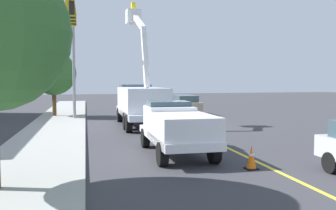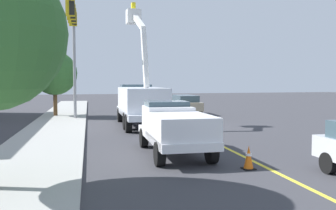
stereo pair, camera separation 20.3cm
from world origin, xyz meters
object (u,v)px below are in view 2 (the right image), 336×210
object	(u,v)px
passing_minivan	(185,103)
traffic_cone_mid_front	(208,136)
utility_bucket_truck	(140,101)
traffic_cone_trailing	(161,115)
traffic_cone_leading	(249,158)
traffic_signal_mast	(73,34)
service_pickup_truck	(174,127)
traffic_cone_mid_rear	(173,121)

from	to	relation	value
passing_minivan	traffic_cone_mid_front	distance (m)	15.21
utility_bucket_truck	traffic_cone_mid_front	distance (m)	8.00
traffic_cone_trailing	traffic_cone_leading	bearing A→B (deg)	176.67
utility_bucket_truck	traffic_signal_mast	bearing A→B (deg)	52.38
traffic_signal_mast	passing_minivan	bearing A→B (deg)	-67.92
service_pickup_truck	traffic_signal_mast	xyz separation A→B (m)	(12.81, 3.68, 5.11)
traffic_cone_leading	traffic_cone_trailing	size ratio (longest dim) A/B	1.13
service_pickup_truck	traffic_cone_trailing	xyz separation A→B (m)	(12.78, -2.64, -0.77)
traffic_cone_mid_front	traffic_signal_mast	distance (m)	13.71
utility_bucket_truck	traffic_cone_mid_rear	size ratio (longest dim) A/B	10.11
passing_minivan	traffic_cone_mid_rear	distance (m)	9.15
passing_minivan	utility_bucket_truck	bearing A→B (deg)	142.91
traffic_cone_mid_front	traffic_cone_trailing	xyz separation A→B (m)	(10.89, -0.44, -0.04)
traffic_cone_trailing	service_pickup_truck	bearing A→B (deg)	168.34
utility_bucket_truck	service_pickup_truck	bearing A→B (deg)	177.15
passing_minivan	traffic_cone_mid_front	world-z (taller)	passing_minivan
passing_minivan	traffic_signal_mast	bearing A→B (deg)	112.08
service_pickup_truck	traffic_cone_trailing	bearing A→B (deg)	-11.66
utility_bucket_truck	traffic_cone_trailing	world-z (taller)	utility_bucket_truck
traffic_signal_mast	utility_bucket_truck	bearing A→B (deg)	-127.62
traffic_cone_leading	traffic_cone_trailing	xyz separation A→B (m)	(15.76, -0.92, -0.05)
traffic_cone_leading	traffic_cone_mid_front	bearing A→B (deg)	-5.63
utility_bucket_truck	traffic_cone_trailing	bearing A→B (deg)	-34.21
traffic_cone_mid_front	traffic_cone_mid_rear	bearing A→B (deg)	-1.14
traffic_signal_mast	traffic_cone_leading	bearing A→B (deg)	-161.12
traffic_cone_mid_rear	traffic_cone_leading	bearing A→B (deg)	176.91
traffic_cone_leading	passing_minivan	bearing A→B (deg)	-11.76
utility_bucket_truck	traffic_cone_trailing	xyz separation A→B (m)	(3.18, -2.16, -1.29)
traffic_cone_leading	traffic_signal_mast	size ratio (longest dim) A/B	0.09
traffic_cone_trailing	passing_minivan	bearing A→B (deg)	-39.30
utility_bucket_truck	passing_minivan	bearing A→B (deg)	-37.09
traffic_cone_mid_front	traffic_cone_trailing	bearing A→B (deg)	-2.30
service_pickup_truck	traffic_signal_mast	size ratio (longest dim) A/B	0.66
traffic_cone_leading	service_pickup_truck	bearing A→B (deg)	30.04
service_pickup_truck	passing_minivan	size ratio (longest dim) A/B	1.17
traffic_cone_leading	traffic_cone_mid_rear	world-z (taller)	traffic_cone_mid_rear
service_pickup_truck	traffic_cone_mid_front	world-z (taller)	service_pickup_truck
traffic_cone_mid_rear	traffic_signal_mast	size ratio (longest dim) A/B	0.10
traffic_cone_mid_front	traffic_cone_mid_rear	world-z (taller)	traffic_cone_mid_rear
passing_minivan	traffic_cone_mid_front	size ratio (longest dim) A/B	6.24
traffic_cone_leading	traffic_cone_trailing	bearing A→B (deg)	-3.33
utility_bucket_truck	passing_minivan	world-z (taller)	utility_bucket_truck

